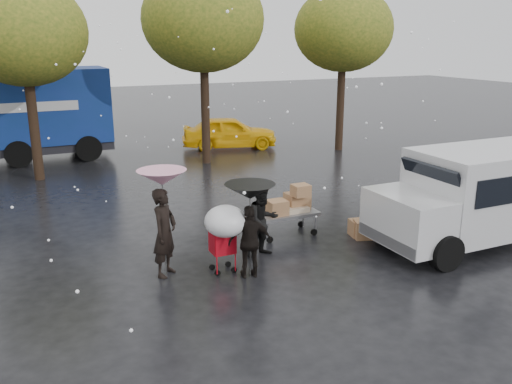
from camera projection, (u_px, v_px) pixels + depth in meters
name	position (u px, v px, depth m)	size (l,w,h in m)	color
ground	(258.00, 273.00, 11.07)	(90.00, 90.00, 0.00)	black
person_pink	(165.00, 233.00, 10.76)	(0.66, 0.43, 1.81)	black
person_middle	(263.00, 221.00, 11.76)	(0.78, 0.61, 1.61)	black
person_black	(250.00, 242.00, 10.71)	(0.88, 0.36, 1.49)	black
umbrella_pink	(162.00, 178.00, 10.45)	(0.97, 0.97, 2.19)	#4C4C4C
umbrella_black	(250.00, 192.00, 10.43)	(0.99, 0.99, 1.93)	#4C4C4C
vendor_cart	(289.00, 206.00, 13.04)	(1.52, 0.80, 1.27)	slate
shopping_cart	(225.00, 225.00, 10.72)	(0.84, 0.84, 1.46)	#B90A18
white_van	(479.00, 194.00, 12.47)	(4.91, 2.18, 2.20)	silver
blue_truck	(4.00, 116.00, 20.46)	(8.30, 2.60, 3.50)	navy
box_ground_near	(364.00, 229.00, 12.94)	(0.49, 0.39, 0.44)	olive
box_ground_far	(360.00, 228.00, 13.13)	(0.51, 0.39, 0.39)	olive
yellow_taxi	(229.00, 132.00, 23.36)	(1.63, 4.05, 1.38)	yellow
tree_row	(120.00, 25.00, 18.21)	(21.60, 4.40, 7.12)	black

